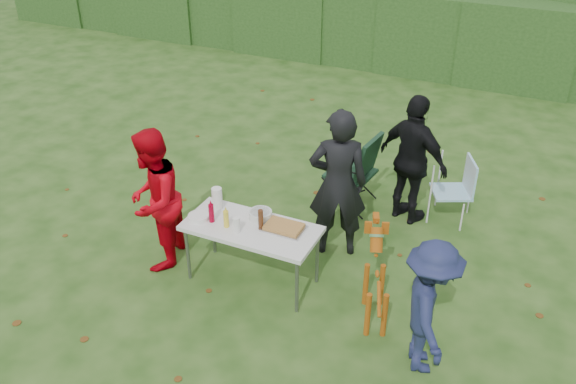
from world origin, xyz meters
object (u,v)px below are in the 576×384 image
at_px(folding_table, 251,231).
at_px(dog, 376,285).
at_px(ketchup_bottle, 211,213).
at_px(beer_bottle, 261,220).
at_px(person_black_puffy, 413,160).
at_px(mustard_bottle, 226,219).
at_px(person_cook, 338,184).
at_px(person_red_jacket, 154,200).
at_px(child, 429,308).
at_px(lawn_chair, 451,189).
at_px(camping_chair, 351,169).
at_px(paper_towel_roll, 217,198).

xyz_separation_m(folding_table, dog, (1.47, -0.04, -0.23)).
relative_size(ketchup_bottle, beer_bottle, 0.92).
xyz_separation_m(person_black_puffy, beer_bottle, (-1.14, -2.02, -0.01)).
xyz_separation_m(dog, mustard_bottle, (-1.71, -0.07, 0.38)).
relative_size(person_cook, person_red_jacket, 1.09).
bearing_deg(child, lawn_chair, -14.74).
height_order(camping_chair, paper_towel_roll, camping_chair).
relative_size(child, ketchup_bottle, 6.45).
bearing_deg(child, person_red_jacket, 62.90).
height_order(folding_table, paper_towel_roll, paper_towel_roll).
height_order(child, camping_chair, child).
distance_m(person_black_puffy, mustard_bottle, 2.62).
bearing_deg(mustard_bottle, person_cook, 50.05).
distance_m(child, paper_towel_roll, 2.70).
relative_size(person_red_jacket, camping_chair, 1.60).
bearing_deg(folding_table, person_black_puffy, 58.15).
bearing_deg(person_cook, dog, 106.89).
relative_size(dog, paper_towel_roll, 3.70).
distance_m(person_black_puffy, camping_chair, 0.90).
relative_size(camping_chair, lawn_chair, 1.23).
distance_m(folding_table, paper_towel_roll, 0.59).
distance_m(dog, beer_bottle, 1.41).
bearing_deg(lawn_chair, person_black_puffy, 1.30).
relative_size(camping_chair, mustard_bottle, 5.38).
bearing_deg(dog, ketchup_bottle, 70.61).
distance_m(camping_chair, paper_towel_roll, 2.14).
bearing_deg(child, beer_bottle, 55.10).
height_order(person_red_jacket, mustard_bottle, person_red_jacket).
height_order(person_red_jacket, person_black_puffy, person_black_puffy).
distance_m(dog, lawn_chair, 2.33).
bearing_deg(paper_towel_roll, dog, -6.23).
relative_size(folding_table, paper_towel_roll, 5.77).
xyz_separation_m(dog, lawn_chair, (0.28, 2.31, -0.02)).
bearing_deg(dog, beer_bottle, 67.07).
xyz_separation_m(person_black_puffy, paper_towel_roll, (-1.79, -1.85, -0.00)).
height_order(folding_table, ketchup_bottle, ketchup_bottle).
bearing_deg(mustard_bottle, person_black_puffy, 54.88).
relative_size(folding_table, mustard_bottle, 7.50).
xyz_separation_m(child, camping_chair, (-1.67, 2.52, -0.17)).
bearing_deg(person_cook, mustard_bottle, 27.25).
relative_size(dog, mustard_bottle, 4.82).
distance_m(folding_table, child, 2.14).
bearing_deg(person_black_puffy, child, 132.19).
bearing_deg(camping_chair, ketchup_bottle, 74.88).
bearing_deg(folding_table, mustard_bottle, -155.22).
bearing_deg(folding_table, camping_chair, 78.46).
relative_size(person_cook, beer_bottle, 7.84).
height_order(mustard_bottle, ketchup_bottle, ketchup_bottle).
height_order(folding_table, camping_chair, camping_chair).
xyz_separation_m(dog, camping_chair, (-1.05, 2.11, 0.08)).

